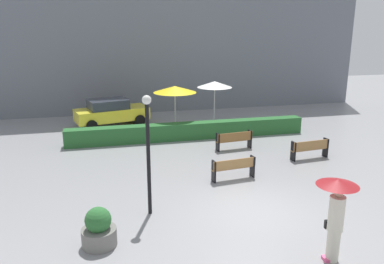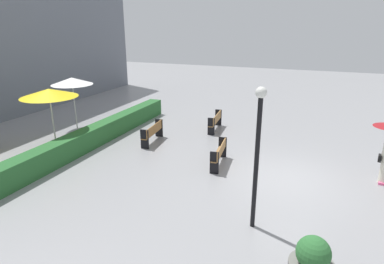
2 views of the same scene
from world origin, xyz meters
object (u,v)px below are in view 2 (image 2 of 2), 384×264
bench_back_row (153,132)px  planter_pot (312,264)px  patio_umbrella_yellow (49,93)px  patio_umbrella_white (72,81)px  bench_mid_center (220,152)px  bench_far_right (216,120)px  lamp_post (258,145)px

bench_back_row → planter_pot: bearing=-131.8°
planter_pot → patio_umbrella_yellow: 11.74m
patio_umbrella_white → planter_pot: bearing=-119.9°
patio_umbrella_white → bench_mid_center: bearing=-101.7°
bench_far_right → patio_umbrella_yellow: bearing=130.7°
bench_mid_center → planter_pot: bearing=-145.0°
lamp_post → bench_far_right: bearing=24.6°
patio_umbrella_yellow → bench_mid_center: bearing=-83.3°
bench_back_row → lamp_post: (-4.79, -5.57, 1.82)m
bench_mid_center → bench_far_right: 4.36m
bench_back_row → planter_pot: planter_pot is taller
bench_back_row → bench_far_right: 3.50m
planter_pot → lamp_post: (1.57, 1.53, 1.85)m
bench_back_row → bench_far_right: same height
bench_mid_center → bench_back_row: (1.29, 3.56, -0.01)m
bench_mid_center → patio_umbrella_yellow: 7.53m
bench_mid_center → bench_far_right: (4.10, 1.48, -0.00)m
planter_pot → bench_mid_center: bearing=35.0°
bench_mid_center → patio_umbrella_yellow: (-0.85, 7.23, 1.91)m
patio_umbrella_yellow → patio_umbrella_white: 2.75m
bench_back_row → patio_umbrella_white: 5.10m
bench_back_row → patio_umbrella_white: bearing=85.0°
bench_far_right → lamp_post: lamp_post is taller
bench_far_right → planter_pot: (-9.17, -5.02, -0.04)m
bench_mid_center → patio_umbrella_yellow: bearing=96.7°
patio_umbrella_yellow → patio_umbrella_white: patio_umbrella_white is taller
bench_mid_center → patio_umbrella_white: patio_umbrella_white is taller
bench_mid_center → lamp_post: size_ratio=0.47×
patio_umbrella_yellow → patio_umbrella_white: size_ratio=0.99×
bench_mid_center → bench_back_row: bearing=70.0°
bench_back_row → bench_far_right: size_ratio=1.00×
bench_back_row → planter_pot: size_ratio=1.66×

